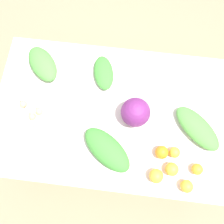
{
  "coord_description": "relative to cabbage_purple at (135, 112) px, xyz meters",
  "views": [
    {
      "loc": [
        -0.06,
        0.46,
        2.24
      ],
      "look_at": [
        0.0,
        0.0,
        0.77
      ],
      "focal_mm": 40.0,
      "sensor_mm": 36.0,
      "label": 1
    }
  ],
  "objects": [
    {
      "name": "ground_plane",
      "position": [
        0.14,
        -0.01,
        -0.84
      ],
      "size": [
        8.0,
        8.0,
        0.0
      ],
      "primitive_type": "plane",
      "color": "#937A5B"
    },
    {
      "name": "dining_table",
      "position": [
        0.14,
        -0.01,
        -0.18
      ],
      "size": [
        1.49,
        0.93,
        0.75
      ],
      "color": "silver",
      "rests_on": "ground_plane"
    },
    {
      "name": "cabbage_purple",
      "position": [
        0.0,
        0.0,
        0.0
      ],
      "size": [
        0.18,
        0.18,
        0.18
      ],
      "primitive_type": "sphere",
      "color": "#6B2366",
      "rests_on": "dining_table"
    },
    {
      "name": "egg_carton",
      "position": [
        0.64,
        0.03,
        -0.05
      ],
      "size": [
        0.24,
        0.24,
        0.09
      ],
      "rotation": [
        0.0,
        0.0,
        2.37
      ],
      "color": "beige",
      "rests_on": "dining_table"
    },
    {
      "name": "greens_bunch_dandelion",
      "position": [
        0.63,
        -0.27,
        -0.04
      ],
      "size": [
        0.29,
        0.31,
        0.09
      ],
      "primitive_type": "ellipsoid",
      "rotation": [
        0.0,
        0.0,
        5.39
      ],
      "color": "#4C933D",
      "rests_on": "dining_table"
    },
    {
      "name": "greens_bunch_kale",
      "position": [
        -0.38,
        0.04,
        -0.05
      ],
      "size": [
        0.34,
        0.34,
        0.08
      ],
      "primitive_type": "ellipsoid",
      "rotation": [
        0.0,
        0.0,
        5.51
      ],
      "color": "#4C933D",
      "rests_on": "dining_table"
    },
    {
      "name": "greens_bunch_scallion",
      "position": [
        0.23,
        -0.26,
        -0.06
      ],
      "size": [
        0.18,
        0.27,
        0.07
      ],
      "primitive_type": "ellipsoid",
      "rotation": [
        0.0,
        0.0,
        4.97
      ],
      "color": "#3D8433",
      "rests_on": "dining_table"
    },
    {
      "name": "greens_bunch_chard",
      "position": [
        0.14,
        0.23,
        -0.04
      ],
      "size": [
        0.36,
        0.33,
        0.1
      ],
      "primitive_type": "ellipsoid",
      "rotation": [
        0.0,
        0.0,
        2.48
      ],
      "color": "#3D8433",
      "rests_on": "dining_table"
    },
    {
      "name": "orange_0",
      "position": [
        -0.24,
        0.3,
        -0.05
      ],
      "size": [
        0.08,
        0.08,
        0.08
      ],
      "primitive_type": "sphere",
      "color": "#F9A833",
      "rests_on": "dining_table"
    },
    {
      "name": "orange_1",
      "position": [
        -0.39,
        0.28,
        -0.06
      ],
      "size": [
        0.07,
        0.07,
        0.07
      ],
      "primitive_type": "sphere",
      "color": "orange",
      "rests_on": "dining_table"
    },
    {
      "name": "orange_2",
      "position": [
        -0.33,
        0.38,
        -0.05
      ],
      "size": [
        0.07,
        0.07,
        0.07
      ],
      "primitive_type": "sphere",
      "color": "#F9A833",
      "rests_on": "dining_table"
    },
    {
      "name": "orange_3",
      "position": [
        -0.15,
        0.35,
        -0.05
      ],
      "size": [
        0.08,
        0.08,
        0.08
      ],
      "primitive_type": "sphere",
      "color": "#F9A833",
      "rests_on": "dining_table"
    },
    {
      "name": "orange_4",
      "position": [
        -0.25,
        0.2,
        -0.06
      ],
      "size": [
        0.07,
        0.07,
        0.07
      ],
      "primitive_type": "sphere",
      "color": "#F9A833",
      "rests_on": "dining_table"
    },
    {
      "name": "orange_5",
      "position": [
        -0.18,
        0.21,
        -0.05
      ],
      "size": [
        0.08,
        0.08,
        0.08
      ],
      "primitive_type": "sphere",
      "color": "orange",
      "rests_on": "dining_table"
    }
  ]
}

